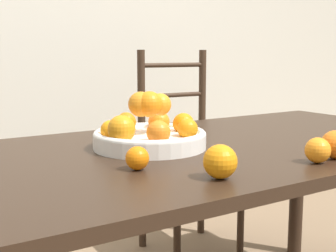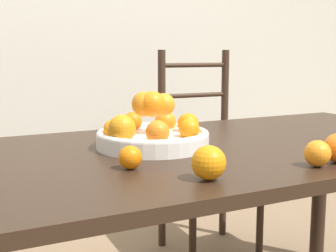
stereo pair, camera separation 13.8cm
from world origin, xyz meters
name	(u,v)px [view 2 (the right image)]	position (x,y,z in m)	size (l,w,h in m)	color
wall_back	(76,7)	(0.00, 1.49, 1.30)	(8.00, 0.06, 2.60)	beige
dining_table	(209,171)	(0.00, 0.00, 0.65)	(1.95, 0.95, 0.74)	black
fruit_bowl	(152,132)	(-0.17, 0.06, 0.79)	(0.36, 0.36, 0.18)	white
orange_loose_0	(130,157)	(-0.34, -0.16, 0.77)	(0.06, 0.06, 0.06)	orange
orange_loose_2	(318,153)	(0.11, -0.36, 0.77)	(0.07, 0.07, 0.07)	orange
orange_loose_3	(209,163)	(-0.22, -0.35, 0.78)	(0.08, 0.08, 0.08)	orange
chair_right	(206,158)	(0.45, 0.75, 0.50)	(0.44, 0.42, 1.05)	#382619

